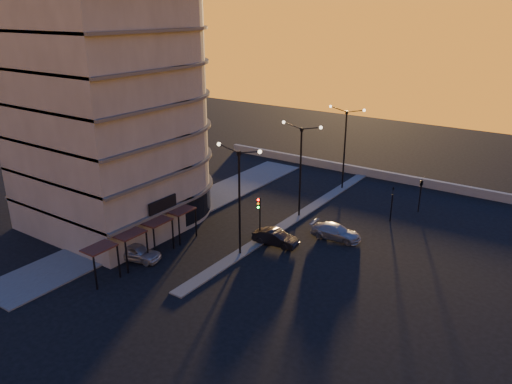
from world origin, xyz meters
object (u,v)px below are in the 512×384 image
at_px(traffic_light_main, 259,212).
at_px(car_wagon, 336,232).
at_px(car_sedan, 276,238).
at_px(car_hatchback, 136,252).
at_px(streetlamp_mid, 301,163).

bearing_deg(traffic_light_main, car_wagon, 40.34).
bearing_deg(car_sedan, car_hatchback, 133.39).
relative_size(streetlamp_mid, car_sedan, 2.32).
distance_m(car_hatchback, car_wagon, 17.60).
height_order(streetlamp_mid, traffic_light_main, streetlamp_mid).
bearing_deg(streetlamp_mid, traffic_light_main, -90.00).
distance_m(traffic_light_main, car_wagon, 7.33).
xyz_separation_m(car_hatchback, car_wagon, (11.82, 13.04, -0.04)).
distance_m(streetlamp_mid, car_hatchback, 17.64).
height_order(car_hatchback, car_wagon, car_hatchback).
relative_size(car_hatchback, car_wagon, 0.91).
height_order(traffic_light_main, car_hatchback, traffic_light_main).
bearing_deg(car_wagon, car_sedan, 132.77).
bearing_deg(car_wagon, traffic_light_main, 125.81).
distance_m(traffic_light_main, car_sedan, 2.70).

